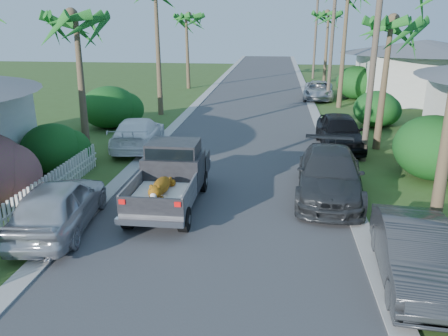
# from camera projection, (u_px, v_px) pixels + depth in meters

# --- Properties ---
(road) EXTENTS (8.00, 100.00, 0.02)m
(road) POSITION_uv_depth(u_px,v_px,m) (253.00, 108.00, 31.46)
(road) COLOR #38383A
(road) RESTS_ON ground
(curb_left) EXTENTS (0.60, 100.00, 0.06)m
(curb_left) POSITION_uv_depth(u_px,v_px,m) (194.00, 106.00, 31.93)
(curb_left) COLOR #A5A39E
(curb_left) RESTS_ON ground
(curb_right) EXTENTS (0.60, 100.00, 0.06)m
(curb_right) POSITION_uv_depth(u_px,v_px,m) (313.00, 109.00, 30.97)
(curb_right) COLOR #A5A39E
(curb_right) RESTS_ON ground
(pickup_truck) EXTENTS (1.98, 5.12, 2.06)m
(pickup_truck) POSITION_uv_depth(u_px,v_px,m) (172.00, 173.00, 14.83)
(pickup_truck) COLOR black
(pickup_truck) RESTS_ON ground
(parked_car_rn) EXTENTS (1.87, 4.49, 1.44)m
(parked_car_rn) POSITION_uv_depth(u_px,v_px,m) (415.00, 254.00, 10.26)
(parked_car_rn) COLOR #2B2D30
(parked_car_rn) RESTS_ON ground
(parked_car_rm) EXTENTS (2.71, 5.68, 1.60)m
(parked_car_rm) POSITION_uv_depth(u_px,v_px,m) (330.00, 175.00, 15.36)
(parked_car_rm) COLOR #2C2E31
(parked_car_rm) RESTS_ON ground
(parked_car_rf) EXTENTS (2.12, 4.89, 1.64)m
(parked_car_rf) POSITION_uv_depth(u_px,v_px,m) (340.00, 132.00, 21.28)
(parked_car_rf) COLOR black
(parked_car_rf) RESTS_ON ground
(parked_car_rd) EXTENTS (2.73, 5.15, 1.38)m
(parked_car_rd) POSITION_uv_depth(u_px,v_px,m) (318.00, 90.00, 34.95)
(parked_car_rd) COLOR #B6B8BE
(parked_car_rd) RESTS_ON ground
(parked_car_ln) EXTENTS (2.38, 4.79, 1.57)m
(parked_car_ln) POSITION_uv_depth(u_px,v_px,m) (59.00, 205.00, 12.82)
(parked_car_ln) COLOR silver
(parked_car_ln) RESTS_ON ground
(parked_car_lf) EXTENTS (2.69, 5.33, 1.48)m
(parked_car_lf) POSITION_uv_depth(u_px,v_px,m) (138.00, 133.00, 21.29)
(parked_car_lf) COLOR white
(parked_car_lf) RESTS_ON ground
(palm_l_b) EXTENTS (4.40, 4.40, 7.40)m
(palm_l_b) POSITION_uv_depth(u_px,v_px,m) (74.00, 16.00, 18.02)
(palm_l_b) COLOR brown
(palm_l_b) RESTS_ON ground
(palm_l_d) EXTENTS (4.40, 4.40, 7.70)m
(palm_l_d) POSITION_uv_depth(u_px,v_px,m) (186.00, 15.00, 38.60)
(palm_l_d) COLOR brown
(palm_l_d) RESTS_ON ground
(palm_r_b) EXTENTS (4.40, 4.40, 7.20)m
(palm_r_b) POSITION_uv_depth(u_px,v_px,m) (391.00, 21.00, 19.42)
(palm_r_b) COLOR brown
(palm_r_b) RESTS_ON ground
(palm_r_d) EXTENTS (4.40, 4.40, 8.00)m
(palm_r_d) POSITION_uv_depth(u_px,v_px,m) (329.00, 13.00, 42.72)
(palm_r_d) COLOR brown
(palm_r_d) RESTS_ON ground
(shrub_l_c) EXTENTS (2.40, 2.64, 2.00)m
(shrub_l_c) POSITION_uv_depth(u_px,v_px,m) (52.00, 148.00, 17.84)
(shrub_l_c) COLOR #134514
(shrub_l_c) RESTS_ON ground
(shrub_l_d) EXTENTS (3.20, 3.52, 2.40)m
(shrub_l_d) POSITION_uv_depth(u_px,v_px,m) (109.00, 107.00, 25.37)
(shrub_l_d) COLOR #134514
(shrub_l_d) RESTS_ON ground
(shrub_r_b) EXTENTS (3.00, 3.30, 2.50)m
(shrub_r_b) POSITION_uv_depth(u_px,v_px,m) (433.00, 148.00, 17.01)
(shrub_r_b) COLOR #134514
(shrub_r_b) RESTS_ON ground
(shrub_r_c) EXTENTS (2.60, 2.86, 2.10)m
(shrub_r_c) POSITION_uv_depth(u_px,v_px,m) (376.00, 109.00, 25.58)
(shrub_r_c) COLOR #134514
(shrub_r_c) RESTS_ON ground
(shrub_r_d) EXTENTS (3.20, 3.52, 2.60)m
(shrub_r_d) POSITION_uv_depth(u_px,v_px,m) (356.00, 83.00, 34.86)
(shrub_r_d) COLOR #134514
(shrub_r_d) RESTS_ON ground
(picket_fence) EXTENTS (0.10, 11.00, 1.00)m
(picket_fence) POSITION_uv_depth(u_px,v_px,m) (26.00, 204.00, 13.61)
(picket_fence) COLOR white
(picket_fence) RESTS_ON ground
(house_right_far) EXTENTS (9.00, 8.00, 4.60)m
(house_right_far) POSITION_uv_depth(u_px,v_px,m) (423.00, 73.00, 34.05)
(house_right_far) COLOR silver
(house_right_far) RESTS_ON ground
(utility_pole_b) EXTENTS (1.60, 0.26, 9.00)m
(utility_pole_b) POSITION_uv_depth(u_px,v_px,m) (374.00, 55.00, 18.08)
(utility_pole_b) COLOR brown
(utility_pole_b) RESTS_ON ground
(utility_pole_c) EXTENTS (1.60, 0.26, 9.00)m
(utility_pole_c) POSITION_uv_depth(u_px,v_px,m) (332.00, 40.00, 32.20)
(utility_pole_c) COLOR brown
(utility_pole_c) RESTS_ON ground
(utility_pole_d) EXTENTS (1.60, 0.26, 9.00)m
(utility_pole_d) POSITION_uv_depth(u_px,v_px,m) (316.00, 35.00, 46.32)
(utility_pole_d) COLOR brown
(utility_pole_d) RESTS_ON ground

